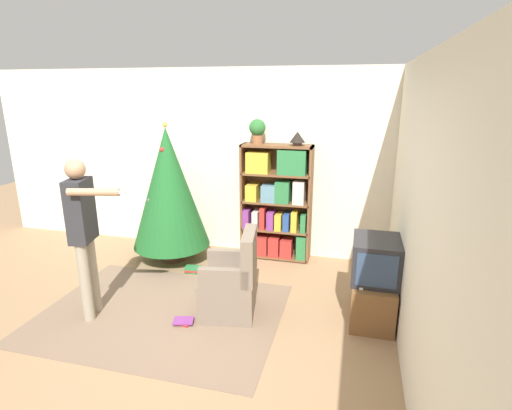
% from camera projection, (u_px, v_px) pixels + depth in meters
% --- Properties ---
extents(ground_plane, '(14.00, 14.00, 0.00)m').
position_uv_depth(ground_plane, '(185.00, 327.00, 4.03)').
color(ground_plane, '#9E7A56').
extents(wall_back, '(8.00, 0.10, 2.60)m').
position_uv_depth(wall_back, '(244.00, 163.00, 5.68)').
color(wall_back, silver).
rests_on(wall_back, ground_plane).
extents(wall_right, '(0.10, 8.00, 2.60)m').
position_uv_depth(wall_right, '(422.00, 221.00, 3.17)').
color(wall_right, silver).
rests_on(wall_right, ground_plane).
extents(area_rug, '(2.52, 1.87, 0.01)m').
position_uv_depth(area_rug, '(161.00, 313.00, 4.27)').
color(area_rug, '#7F6651').
rests_on(area_rug, ground_plane).
extents(bookshelf, '(0.96, 0.30, 1.60)m').
position_uv_depth(bookshelf, '(276.00, 205.00, 5.49)').
color(bookshelf, brown).
rests_on(bookshelf, ground_plane).
extents(tv_stand, '(0.43, 0.72, 0.45)m').
position_uv_depth(tv_stand, '(372.00, 299.00, 4.12)').
color(tv_stand, brown).
rests_on(tv_stand, ground_plane).
extents(television, '(0.46, 0.56, 0.43)m').
position_uv_depth(television, '(376.00, 259.00, 3.99)').
color(television, '#28282D').
rests_on(television, tv_stand).
extents(game_remote, '(0.04, 0.12, 0.02)m').
position_uv_depth(game_remote, '(361.00, 286.00, 3.88)').
color(game_remote, white).
rests_on(game_remote, tv_stand).
extents(christmas_tree, '(1.04, 1.04, 1.91)m').
position_uv_depth(christmas_tree, '(169.00, 189.00, 5.36)').
color(christmas_tree, '#4C3323').
rests_on(christmas_tree, ground_plane).
extents(armchair, '(0.66, 0.65, 0.92)m').
position_uv_depth(armchair, '(232.00, 285.00, 4.20)').
color(armchair, '#7A6B5B').
rests_on(armchair, ground_plane).
extents(standing_person, '(0.69, 0.46, 1.67)m').
position_uv_depth(standing_person, '(83.00, 227.00, 3.97)').
color(standing_person, '#9E937F').
rests_on(standing_person, ground_plane).
extents(potted_plant, '(0.22, 0.22, 0.33)m').
position_uv_depth(potted_plant, '(257.00, 130.00, 5.28)').
color(potted_plant, '#935B38').
rests_on(potted_plant, bookshelf).
extents(table_lamp, '(0.20, 0.20, 0.18)m').
position_uv_depth(table_lamp, '(297.00, 138.00, 5.18)').
color(table_lamp, '#473828').
rests_on(table_lamp, bookshelf).
extents(book_pile_near_tree, '(0.21, 0.18, 0.08)m').
position_uv_depth(book_pile_near_tree, '(192.00, 269.00, 5.23)').
color(book_pile_near_tree, '#2D7A42').
rests_on(book_pile_near_tree, ground_plane).
extents(book_pile_by_chair, '(0.23, 0.19, 0.05)m').
position_uv_depth(book_pile_by_chair, '(184.00, 321.00, 4.08)').
color(book_pile_by_chair, '#B22D28').
rests_on(book_pile_by_chair, ground_plane).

